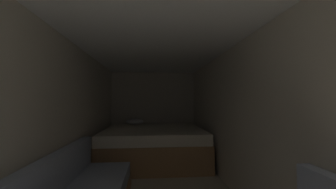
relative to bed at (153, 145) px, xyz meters
name	(u,v)px	position (x,y,z in m)	size (l,w,h in m)	color
wall_back	(153,111)	(0.00, 1.03, 0.70)	(2.37, 0.05, 2.13)	beige
wall_left	(65,122)	(-1.16, -1.75, 0.70)	(0.05, 5.52, 2.13)	beige
wall_right	(239,120)	(1.16, -1.75, 0.70)	(0.05, 5.52, 2.13)	beige
ceiling_slab	(156,40)	(0.00, -1.75, 1.79)	(2.37, 5.52, 0.05)	white
bed	(153,145)	(0.00, 0.00, 0.00)	(2.15, 1.92, 0.88)	#9E7247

